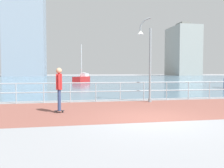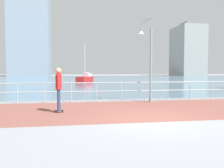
{
  "view_description": "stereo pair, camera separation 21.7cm",
  "coord_description": "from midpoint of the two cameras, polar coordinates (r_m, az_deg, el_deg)",
  "views": [
    {
      "loc": [
        -2.85,
        -7.7,
        1.67
      ],
      "look_at": [
        -0.86,
        3.03,
        1.1
      ],
      "focal_mm": 36.97,
      "sensor_mm": 36.0,
      "label": 1
    },
    {
      "loc": [
        -2.64,
        -7.74,
        1.67
      ],
      "look_at": [
        -0.86,
        3.03,
        1.1
      ],
      "focal_mm": 36.97,
      "sensor_mm": 36.0,
      "label": 2
    }
  ],
  "objects": [
    {
      "name": "harbor_water",
      "position": [
        57.85,
        -7.82,
        1.32
      ],
      "size": [
        180.0,
        88.0,
        0.0
      ],
      "primitive_type": "cube",
      "color": "slate",
      "rests_on": "ground"
    },
    {
      "name": "brick_paving",
      "position": [
        10.49,
        4.8,
        -6.16
      ],
      "size": [
        28.0,
        5.55,
        0.01
      ],
      "primitive_type": "cube",
      "color": "brown",
      "rests_on": "ground"
    },
    {
      "name": "tower_steel",
      "position": [
        118.98,
        17.05,
        7.81
      ],
      "size": [
        11.65,
        16.63,
        25.47
      ],
      "color": "#939993",
      "rests_on": "ground"
    },
    {
      "name": "waterfront_railing",
      "position": [
        13.09,
        1.6,
        -1.01
      ],
      "size": [
        25.25,
        0.06,
        1.1
      ],
      "color": "#9EADB7",
      "rests_on": "ground"
    },
    {
      "name": "tower_concrete",
      "position": [
        95.07,
        -20.83,
        14.23
      ],
      "size": [
        14.47,
        10.76,
        42.67
      ],
      "color": "#8493A3",
      "rests_on": "ground"
    },
    {
      "name": "sailboat_navy",
      "position": [
        37.29,
        -7.61,
        1.29
      ],
      "size": [
        3.02,
        4.47,
        6.05
      ],
      "color": "#B21E1E",
      "rests_on": "ground"
    },
    {
      "name": "ground",
      "position": [
        47.83,
        -7.24,
        0.98
      ],
      "size": [
        220.0,
        220.0,
        0.0
      ],
      "primitive_type": "plane",
      "color": "gray"
    },
    {
      "name": "skateboarder",
      "position": [
        9.67,
        -13.58,
        -0.38
      ],
      "size": [
        0.4,
        0.55,
        1.84
      ],
      "color": "black",
      "rests_on": "ground"
    },
    {
      "name": "lamppost",
      "position": [
        12.94,
        8.15,
        6.96
      ],
      "size": [
        0.78,
        0.49,
        4.65
      ],
      "color": "gray",
      "rests_on": "ground"
    }
  ]
}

